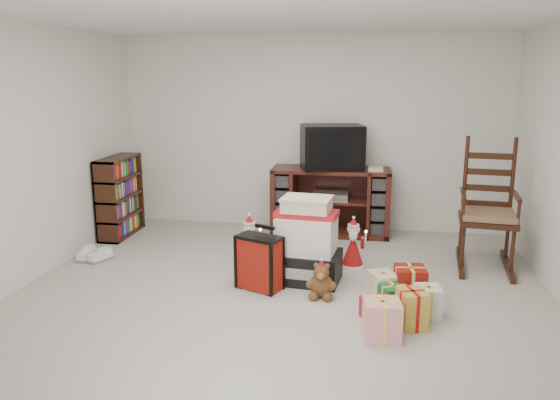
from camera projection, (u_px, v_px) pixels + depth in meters
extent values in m
cube|color=beige|center=(280.00, 300.00, 4.99)|extent=(5.00, 5.00, 0.01)
cube|color=silver|center=(280.00, 12.00, 4.42)|extent=(5.00, 5.00, 0.01)
cube|color=white|center=(311.00, 134.00, 7.10)|extent=(5.00, 0.01, 2.50)
cube|color=white|center=(182.00, 259.00, 2.30)|extent=(5.00, 0.01, 2.50)
cube|color=white|center=(17.00, 157.00, 5.10)|extent=(0.01, 5.00, 2.50)
cube|color=#4D1B16|center=(331.00, 201.00, 6.96)|extent=(1.49, 0.55, 0.85)
cube|color=silver|center=(330.00, 196.00, 6.91)|extent=(0.45, 0.32, 0.08)
cube|color=black|center=(120.00, 197.00, 6.88)|extent=(0.27, 0.82, 1.00)
cube|color=black|center=(487.00, 220.00, 5.72)|extent=(0.62, 0.60, 0.05)
cube|color=#8E6C4D|center=(488.00, 214.00, 5.71)|extent=(0.57, 0.55, 0.07)
cube|color=black|center=(486.00, 172.00, 5.86)|extent=(0.48, 0.12, 0.87)
cube|color=black|center=(484.00, 264.00, 5.83)|extent=(0.66, 0.99, 0.07)
cube|color=black|center=(306.00, 266.00, 5.41)|extent=(0.71, 0.55, 0.30)
cube|color=silver|center=(306.00, 234.00, 5.34)|extent=(0.60, 0.48, 0.36)
cube|color=red|center=(307.00, 214.00, 5.29)|extent=(0.63, 0.38, 0.05)
cube|color=beige|center=(307.00, 205.00, 5.27)|extent=(0.48, 0.39, 0.12)
cube|color=maroon|center=(259.00, 263.00, 5.17)|extent=(0.45, 0.35, 0.53)
cube|color=black|center=(261.00, 226.00, 5.19)|extent=(0.21, 0.11, 0.03)
ellipsoid|color=brown|center=(321.00, 286.00, 5.02)|extent=(0.22, 0.19, 0.23)
sphere|color=brown|center=(321.00, 273.00, 4.96)|extent=(0.15, 0.15, 0.15)
cone|color=#A31113|center=(353.00, 251.00, 5.78)|extent=(0.25, 0.25, 0.36)
sphere|color=beige|center=(353.00, 230.00, 5.73)|extent=(0.12, 0.12, 0.12)
cone|color=#A31113|center=(354.00, 222.00, 5.71)|extent=(0.11, 0.11, 0.09)
cylinder|color=silver|center=(366.00, 237.00, 5.63)|extent=(0.02, 0.02, 0.11)
cone|color=#A31113|center=(250.00, 250.00, 5.77)|extent=(0.27, 0.27, 0.38)
sphere|color=beige|center=(249.00, 228.00, 5.71)|extent=(0.13, 0.13, 0.13)
cone|color=#A31113|center=(249.00, 219.00, 5.69)|extent=(0.12, 0.12, 0.10)
cylinder|color=silver|center=(260.00, 235.00, 5.60)|extent=(0.02, 0.02, 0.12)
cube|color=white|center=(86.00, 256.00, 6.04)|extent=(0.13, 0.28, 0.10)
cube|color=white|center=(101.00, 256.00, 6.01)|extent=(0.22, 0.30, 0.10)
cube|color=red|center=(377.00, 304.00, 4.59)|extent=(0.25, 0.25, 0.25)
cube|color=#1A6B2D|center=(399.00, 294.00, 4.79)|extent=(0.25, 0.25, 0.25)
cube|color=gold|center=(407.00, 313.00, 4.42)|extent=(0.25, 0.25, 0.25)
cube|color=white|center=(371.00, 320.00, 4.28)|extent=(0.25, 0.25, 0.25)
cube|color=silver|center=(429.00, 305.00, 4.57)|extent=(0.25, 0.25, 0.25)
cube|color=maroon|center=(419.00, 287.00, 4.95)|extent=(0.25, 0.25, 0.25)
cube|color=beige|center=(392.00, 284.00, 5.03)|extent=(0.25, 0.25, 0.25)
cube|color=black|center=(332.00, 147.00, 6.80)|extent=(0.85, 0.69, 0.55)
cube|color=black|center=(330.00, 150.00, 6.54)|extent=(0.62, 0.18, 0.44)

